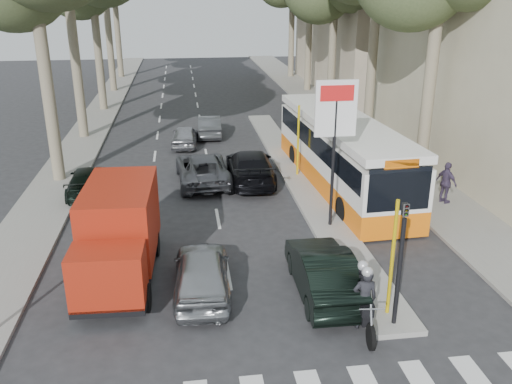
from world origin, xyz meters
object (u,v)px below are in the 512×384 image
at_px(red_truck, 119,233).
at_px(motorcycle, 363,297).
at_px(silver_hatchback, 202,272).
at_px(city_bus, 341,151).
at_px(dark_hatchback, 323,271).

height_order(red_truck, motorcycle, red_truck).
bearing_deg(motorcycle, silver_hatchback, 156.79).
bearing_deg(silver_hatchback, red_truck, -26.04).
relative_size(city_bus, motorcycle, 5.45).
bearing_deg(motorcycle, red_truck, 156.72).
bearing_deg(dark_hatchback, red_truck, -15.99).
xyz_separation_m(dark_hatchback, city_bus, (3.13, 9.05, 0.95)).
distance_m(dark_hatchback, red_truck, 6.30).
xyz_separation_m(silver_hatchback, red_truck, (-2.44, 1.32, 0.82)).
xyz_separation_m(silver_hatchback, city_bus, (6.68, 8.59, 0.98)).
bearing_deg(motorcycle, city_bus, 81.88).
distance_m(red_truck, motorcycle, 7.53).
height_order(city_bus, motorcycle, city_bus).
distance_m(silver_hatchback, city_bus, 10.92).
relative_size(red_truck, motorcycle, 2.44).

